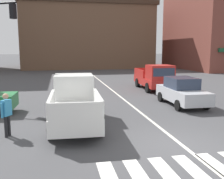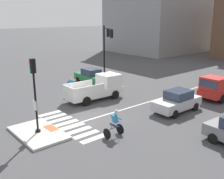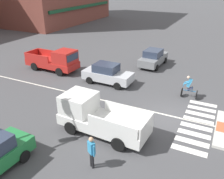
{
  "view_description": "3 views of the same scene",
  "coord_description": "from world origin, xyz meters",
  "px_view_note": "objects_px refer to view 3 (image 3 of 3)",
  "views": [
    {
      "loc": [
        -3.94,
        -7.92,
        3.32
      ],
      "look_at": [
        -1.29,
        5.17,
        1.2
      ],
      "focal_mm": 41.65,
      "sensor_mm": 36.0,
      "label": 1
    },
    {
      "loc": [
        14.37,
        -10.16,
        7.01
      ],
      "look_at": [
        -0.81,
        2.79,
        1.48
      ],
      "focal_mm": 42.34,
      "sensor_mm": 36.0,
      "label": 2
    },
    {
      "loc": [
        -13.16,
        -2.43,
        7.98
      ],
      "look_at": [
        -1.18,
        3.48,
        1.7
      ],
      "focal_mm": 38.23,
      "sensor_mm": 36.0,
      "label": 3
    }
  ],
  "objects_px": {
    "pickup_truck_white_westbound_near": "(96,116)",
    "car_grey_cross_right": "(153,58)",
    "car_silver_eastbound_mid": "(107,74)",
    "pickup_truck_red_eastbound_far": "(56,61)",
    "cyclist": "(189,87)",
    "pedestrian_at_curb_left": "(92,150)"
  },
  "relations": [
    {
      "from": "car_silver_eastbound_mid",
      "to": "pickup_truck_red_eastbound_far",
      "type": "bearing_deg",
      "value": 85.57
    },
    {
      "from": "car_silver_eastbound_mid",
      "to": "car_grey_cross_right",
      "type": "xyz_separation_m",
      "value": [
        5.86,
        -2.09,
        0.0
      ]
    },
    {
      "from": "pickup_truck_white_westbound_near",
      "to": "cyclist",
      "type": "relative_size",
      "value": 3.08
    },
    {
      "from": "cyclist",
      "to": "pedestrian_at_curb_left",
      "type": "distance_m",
      "value": 9.61
    },
    {
      "from": "car_grey_cross_right",
      "to": "pedestrian_at_curb_left",
      "type": "distance_m",
      "value": 14.98
    },
    {
      "from": "car_silver_eastbound_mid",
      "to": "cyclist",
      "type": "relative_size",
      "value": 2.45
    },
    {
      "from": "pickup_truck_red_eastbound_far",
      "to": "cyclist",
      "type": "relative_size",
      "value": 3.07
    },
    {
      "from": "pickup_truck_white_westbound_near",
      "to": "car_grey_cross_right",
      "type": "bearing_deg",
      "value": 2.36
    },
    {
      "from": "car_grey_cross_right",
      "to": "cyclist",
      "type": "distance_m",
      "value": 7.17
    },
    {
      "from": "pickup_truck_white_westbound_near",
      "to": "cyclist",
      "type": "height_order",
      "value": "pickup_truck_white_westbound_near"
    },
    {
      "from": "pickup_truck_red_eastbound_far",
      "to": "pedestrian_at_curb_left",
      "type": "bearing_deg",
      "value": -134.99
    },
    {
      "from": "car_silver_eastbound_mid",
      "to": "cyclist",
      "type": "xyz_separation_m",
      "value": [
        0.22,
        -6.52,
        0.06
      ]
    },
    {
      "from": "pickup_truck_white_westbound_near",
      "to": "pedestrian_at_curb_left",
      "type": "distance_m",
      "value": 2.89
    },
    {
      "from": "pickup_truck_red_eastbound_far",
      "to": "pedestrian_at_curb_left",
      "type": "height_order",
      "value": "pickup_truck_red_eastbound_far"
    },
    {
      "from": "car_silver_eastbound_mid",
      "to": "pickup_truck_white_westbound_near",
      "type": "bearing_deg",
      "value": -157.98
    },
    {
      "from": "car_grey_cross_right",
      "to": "pickup_truck_red_eastbound_far",
      "type": "relative_size",
      "value": 0.81
    },
    {
      "from": "car_silver_eastbound_mid",
      "to": "car_grey_cross_right",
      "type": "distance_m",
      "value": 6.22
    },
    {
      "from": "pickup_truck_white_westbound_near",
      "to": "cyclist",
      "type": "xyz_separation_m",
      "value": [
        6.63,
        -3.92,
        -0.11
      ]
    },
    {
      "from": "pickup_truck_white_westbound_near",
      "to": "car_silver_eastbound_mid",
      "type": "bearing_deg",
      "value": 22.02
    },
    {
      "from": "pickup_truck_red_eastbound_far",
      "to": "car_silver_eastbound_mid",
      "type": "bearing_deg",
      "value": -94.43
    },
    {
      "from": "pickup_truck_red_eastbound_far",
      "to": "pickup_truck_white_westbound_near",
      "type": "bearing_deg",
      "value": -129.86
    },
    {
      "from": "pedestrian_at_curb_left",
      "to": "car_silver_eastbound_mid",
      "type": "bearing_deg",
      "value": 23.12
    }
  ]
}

